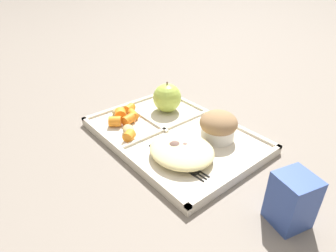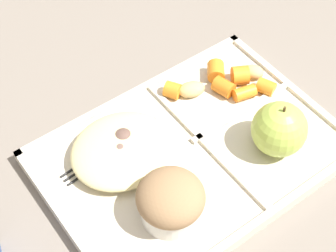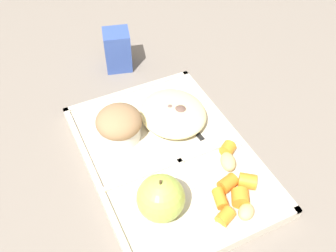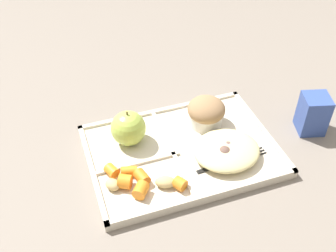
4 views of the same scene
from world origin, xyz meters
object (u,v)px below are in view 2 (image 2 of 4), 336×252
at_px(lunch_tray, 192,154).
at_px(bran_muffin, 171,201).
at_px(green_apple, 279,129).
at_px(plastic_fork, 106,153).

bearing_deg(lunch_tray, bran_muffin, 36.80).
bearing_deg(bran_muffin, green_apple, -180.00).
bearing_deg(plastic_fork, green_apple, 146.73).
xyz_separation_m(green_apple, bran_muffin, (0.18, 0.00, -0.00)).
distance_m(green_apple, bran_muffin, 0.18).
height_order(lunch_tray, bran_muffin, bran_muffin).
bearing_deg(bran_muffin, lunch_tray, -143.20).
relative_size(lunch_tray, green_apple, 4.80).
distance_m(lunch_tray, green_apple, 0.12).
relative_size(lunch_tray, plastic_fork, 2.47).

